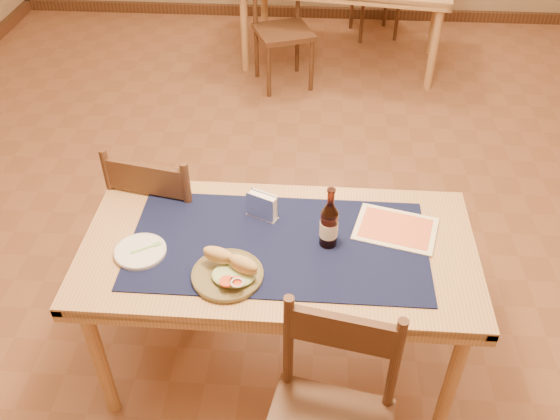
# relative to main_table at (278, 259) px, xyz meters

# --- Properties ---
(room) EXTENTS (6.04, 7.04, 2.84)m
(room) POSITION_rel_main_table_xyz_m (0.00, 0.80, 0.73)
(room) COLOR brown
(room) RESTS_ON ground
(main_table) EXTENTS (1.60, 0.80, 0.75)m
(main_table) POSITION_rel_main_table_xyz_m (0.00, 0.00, 0.00)
(main_table) COLOR tan
(main_table) RESTS_ON ground
(placemat) EXTENTS (1.20, 0.60, 0.01)m
(placemat) POSITION_rel_main_table_xyz_m (0.00, 0.00, 0.09)
(placemat) COLOR black
(placemat) RESTS_ON main_table
(baseboard) EXTENTS (6.00, 7.00, 0.10)m
(baseboard) POSITION_rel_main_table_xyz_m (0.00, 0.80, -0.62)
(baseboard) COLOR #4C2C1B
(baseboard) RESTS_ON ground
(chair_main_far) EXTENTS (0.52, 0.52, 0.96)m
(chair_main_far) POSITION_rel_main_table_xyz_m (-0.57, 0.44, -0.17)
(chair_main_far) COLOR #4C2C1B
(chair_main_far) RESTS_ON ground
(chair_back_near) EXTENTS (0.55, 0.55, 0.91)m
(chair_back_near) POSITION_rel_main_table_xyz_m (-0.18, 2.84, -0.19)
(chair_back_near) COLOR #4C2C1B
(chair_back_near) RESTS_ON ground
(sandwich_plate) EXTENTS (0.28, 0.28, 0.11)m
(sandwich_plate) POSITION_rel_main_table_xyz_m (-0.17, -0.20, 0.12)
(sandwich_plate) COLOR brown
(sandwich_plate) RESTS_ON placemat
(side_plate) EXTENTS (0.21, 0.21, 0.02)m
(side_plate) POSITION_rel_main_table_xyz_m (-0.54, -0.09, 0.10)
(side_plate) COLOR silver
(side_plate) RESTS_ON placemat
(fork) EXTENTS (0.11, 0.08, 0.00)m
(fork) POSITION_rel_main_table_xyz_m (-0.51, -0.07, 0.10)
(fork) COLOR #7ABE68
(fork) RESTS_ON side_plate
(beer_bottle) EXTENTS (0.07, 0.07, 0.28)m
(beer_bottle) POSITION_rel_main_table_xyz_m (0.20, 0.02, 0.19)
(beer_bottle) COLOR #43170C
(beer_bottle) RESTS_ON placemat
(napkin_holder) EXTENTS (0.14, 0.10, 0.12)m
(napkin_holder) POSITION_rel_main_table_xyz_m (-0.08, 0.16, 0.14)
(napkin_holder) COLOR silver
(napkin_holder) RESTS_ON placemat
(menu_card) EXTENTS (0.38, 0.32, 0.01)m
(menu_card) POSITION_rel_main_table_xyz_m (0.48, 0.12, 0.09)
(menu_card) COLOR #F8EABB
(menu_card) RESTS_ON placemat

